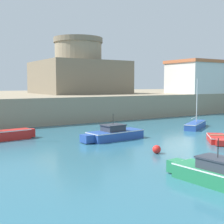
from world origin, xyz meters
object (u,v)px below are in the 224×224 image
motorboat_blue_3 (113,134)px  fortress (79,73)px  harbor_shed_near_wharf (194,77)px  sailboat_blue_0 (196,124)px  dinghy_red_1 (218,139)px  motorboat_green_5 (218,175)px  mooring_buoy (157,149)px

motorboat_blue_3 → fortress: fortress is taller
fortress → harbor_shed_near_wharf: (16.00, -9.96, -0.58)m
sailboat_blue_0 → harbor_shed_near_wharf: harbor_shed_near_wharf is taller
dinghy_red_1 → fortress: (2.14, 29.71, 6.10)m
harbor_shed_near_wharf → fortress: bearing=148.1°
motorboat_blue_3 → motorboat_green_5: (-2.20, -12.54, 0.00)m
fortress → motorboat_green_5: bearing=-106.3°
mooring_buoy → dinghy_red_1: bearing=4.7°
mooring_buoy → harbor_shed_near_wharf: bearing=39.2°
sailboat_blue_0 → motorboat_green_5: size_ratio=0.97×
motorboat_green_5 → dinghy_red_1: bearing=39.5°
mooring_buoy → fortress: 32.15m
mooring_buoy → sailboat_blue_0: bearing=32.2°
dinghy_red_1 → motorboat_blue_3: motorboat_blue_3 is taller
harbor_shed_near_wharf → motorboat_blue_3: bearing=-149.8°
motorboat_blue_3 → motorboat_green_5: bearing=-99.9°
mooring_buoy → harbor_shed_near_wharf: (24.93, 20.31, 5.52)m
motorboat_blue_3 → fortress: 26.44m
fortress → harbor_shed_near_wharf: bearing=-31.9°
fortress → harbor_shed_near_wharf: fortress is taller
fortress → harbor_shed_near_wharf: size_ratio=1.78×
motorboat_green_5 → fortress: fortress is taller
sailboat_blue_0 → mooring_buoy: bearing=-147.8°
sailboat_blue_0 → dinghy_red_1: sailboat_blue_0 is taller
dinghy_red_1 → mooring_buoy: (-6.79, -0.56, 0.00)m
motorboat_green_5 → harbor_shed_near_wharf: harbor_shed_near_wharf is taller
motorboat_blue_3 → fortress: size_ratio=0.44×
mooring_buoy → motorboat_blue_3: bearing=86.6°
motorboat_blue_3 → motorboat_green_5: size_ratio=1.06×
sailboat_blue_0 → motorboat_green_5: 19.11m
motorboat_blue_3 → motorboat_green_5: 12.74m
motorboat_green_5 → harbor_shed_near_wharf: size_ratio=0.75×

